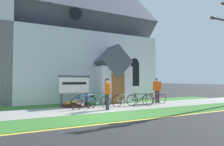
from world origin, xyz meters
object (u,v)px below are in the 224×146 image
Objects in this scene: bicycle_blue at (156,99)px; cyclist_in_blue_jersey at (107,91)px; bicycle_yellow at (140,100)px; cyclist_in_green_jersey at (157,88)px; bicycle_green at (98,101)px; cyclist_in_red_jersey at (107,90)px; church_sign at (74,85)px; bicycle_silver at (124,100)px; bicycle_black at (84,102)px; roadside_conifer at (125,46)px.

cyclist_in_blue_jersey is at bearing -169.01° from bicycle_blue.
cyclist_in_green_jersey is at bearing 20.27° from bicycle_yellow.
cyclist_in_red_jersey reaches higher than bicycle_green.
cyclist_in_green_jersey reaches higher than bicycle_green.
church_sign is 1.23× the size of bicycle_green.
cyclist_in_blue_jersey reaches higher than bicycle_green.
cyclist_in_green_jersey reaches higher than bicycle_silver.
bicycle_black is 0.94× the size of bicycle_blue.
bicycle_black is at bearing -87.69° from church_sign.
cyclist_in_green_jersey is (2.92, 0.41, 0.68)m from bicycle_silver.
bicycle_blue is 4.06m from cyclist_in_blue_jersey.
cyclist_in_red_jersey is 0.92× the size of cyclist_in_green_jersey.
bicycle_black is 0.93× the size of bicycle_silver.
bicycle_green is 1.21m from cyclist_in_blue_jersey.
bicycle_black is 1.03× the size of cyclist_in_red_jersey.
cyclist_in_green_jersey reaches higher than bicycle_black.
roadside_conifer is at bearing 54.62° from cyclist_in_blue_jersey.
cyclist_in_blue_jersey is 4.66m from cyclist_in_green_jersey.
bicycle_blue is (4.05, -0.25, 0.01)m from bicycle_green.
cyclist_in_red_jersey is (0.90, 0.79, 0.59)m from bicycle_green.
cyclist_in_blue_jersey is at bearing -83.56° from bicycle_green.
church_sign is at bearing 159.22° from cyclist_in_red_jersey.
bicycle_blue is at bearing 10.99° from cyclist_in_blue_jersey.
roadside_conifer reaches higher than bicycle_silver.
bicycle_blue is at bearing 8.24° from bicycle_yellow.
bicycle_silver is at bearing 161.98° from bicycle_yellow.
bicycle_green is at bearing -56.27° from church_sign.
church_sign is 1.27× the size of cyclist_in_red_jersey.
cyclist_in_red_jersey is 10.02m from roadside_conifer.
cyclist_in_red_jersey reaches higher than bicycle_silver.
church_sign is at bearing 148.12° from bicycle_silver.
roadside_conifer reaches higher than bicycle_black.
bicycle_silver is (1.67, -0.15, 0.01)m from bicycle_green.
bicycle_black is at bearing -166.56° from bicycle_green.
roadside_conifer is (6.43, 7.88, 5.02)m from bicycle_green.
bicycle_silver is 3.03m from cyclist_in_green_jersey.
cyclist_in_green_jersey is 8.95m from roadside_conifer.
cyclist_in_green_jersey reaches higher than cyclist_in_red_jersey.
bicycle_green is 0.97m from bicycle_black.
cyclist_in_blue_jersey is (-2.51, -0.56, 0.63)m from bicycle_yellow.
bicycle_silver is 1.11× the size of cyclist_in_red_jersey.
bicycle_green is at bearing -176.72° from cyclist_in_green_jersey.
bicycle_black is at bearing -132.32° from roadside_conifer.
bicycle_black is 0.20× the size of roadside_conifer.
bicycle_green is at bearing -138.60° from cyclist_in_red_jersey.
bicycle_green is 1.00× the size of bicycle_black.
cyclist_in_red_jersey is at bearing 66.60° from cyclist_in_blue_jersey.
bicycle_black is 12.05m from roadside_conifer.
bicycle_yellow is 10.45m from roadside_conifer.
bicycle_blue is (5.00, -0.03, -0.01)m from bicycle_black.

